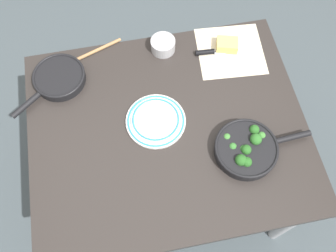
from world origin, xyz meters
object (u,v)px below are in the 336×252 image
Objects in this scene: wooden_spoon at (77,59)px; prep_bowl_steel at (163,45)px; skillet_broccoli at (247,149)px; grater_knife at (214,52)px; cheese_block at (227,45)px; dinner_plate_stack at (156,120)px; skillet_eggs at (59,78)px.

prep_bowl_steel is at bearing 158.52° from wooden_spoon.
skillet_broccoli is 0.50m from grater_knife.
wooden_spoon is at bearing 133.63° from skillet_broccoli.
grater_knife is at bearing 13.45° from cheese_block.
skillet_broccoli reaches higher than cheese_block.
wooden_spoon is 0.69m from cheese_block.
cheese_block is 0.50m from dinner_plate_stack.
skillet_broccoli reaches higher than wooden_spoon.
skillet_broccoli reaches higher than dinner_plate_stack.
prep_bowl_steel reaches higher than dinner_plate_stack.
skillet_eggs is 0.49m from prep_bowl_steel.
prep_bowl_steel reaches higher than cheese_block.
cheese_block is (-0.06, -0.51, -0.01)m from skillet_broccoli.
wooden_spoon is at bearing 176.77° from grater_knife.
skillet_broccoli reaches higher than prep_bowl_steel.
cheese_block is at bearing -141.38° from dinner_plate_stack.
wooden_spoon is 0.62m from grater_knife.
wooden_spoon is (-0.09, -0.09, -0.02)m from skillet_eggs.
cheese_block is at bearing 144.42° from skillet_eggs.
wooden_spoon is 3.09× the size of prep_bowl_steel.
skillet_eggs is 0.94× the size of wooden_spoon.
cheese_block is 0.29m from prep_bowl_steel.
skillet_eggs is at bearing 2.28° from cheese_block.
dinner_plate_stack reaches higher than wooden_spoon.
cheese_block is at bearing 155.01° from wooden_spoon.
skillet_broccoli is 0.52m from cheese_block.
grater_knife is (0.01, -0.50, -0.02)m from skillet_broccoli.
grater_knife is at bearing 163.40° from prep_bowl_steel.
prep_bowl_steel is (0.29, -0.05, 0.01)m from cheese_block.
skillet_eggs is at bearing 9.68° from prep_bowl_steel.
skillet_eggs reaches higher than grater_knife.
wooden_spoon is 0.48m from dinner_plate_stack.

